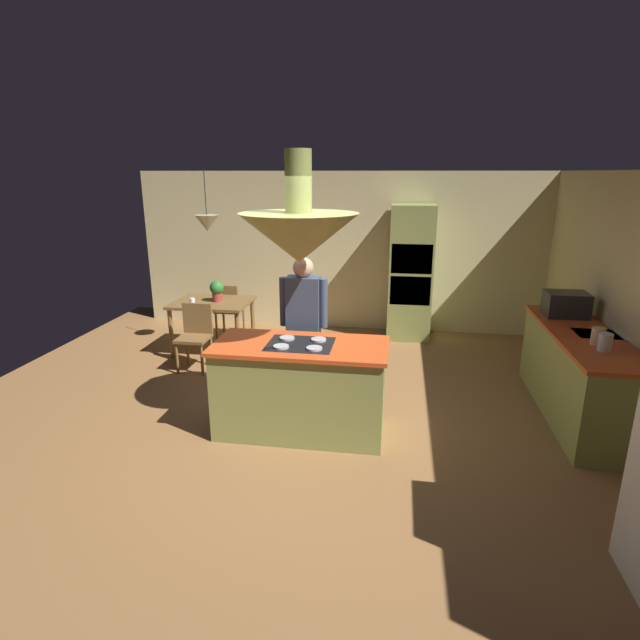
{
  "coord_description": "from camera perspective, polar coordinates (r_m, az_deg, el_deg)",
  "views": [
    {
      "loc": [
        0.91,
        -4.72,
        2.53
      ],
      "look_at": [
        0.1,
        0.4,
        1.0
      ],
      "focal_mm": 28.22,
      "sensor_mm": 36.0,
      "label": 1
    }
  ],
  "objects": [
    {
      "name": "wall_back",
      "position": [
        8.32,
        2.62,
        7.74
      ],
      "size": [
        6.8,
        0.1,
        2.55
      ],
      "primitive_type": "cube",
      "color": "beige",
      "rests_on": "ground"
    },
    {
      "name": "microwave_on_counter",
      "position": [
        6.45,
        26.12,
        1.62
      ],
      "size": [
        0.46,
        0.36,
        0.28
      ],
      "primitive_type": "cube",
      "color": "#232326",
      "rests_on": "counter_run_right"
    },
    {
      "name": "canister_sugar",
      "position": [
        5.53,
        29.0,
        -1.63
      ],
      "size": [
        0.12,
        0.12,
        0.17
      ],
      "primitive_type": "cylinder",
      "color": "#E0B78C",
      "rests_on": "counter_run_right"
    },
    {
      "name": "dining_table",
      "position": [
        7.36,
        -12.11,
        1.32
      ],
      "size": [
        1.08,
        0.85,
        0.76
      ],
      "color": "brown",
      "rests_on": "ground"
    },
    {
      "name": "pendant_light_over_table",
      "position": [
        7.15,
        -12.69,
        10.68
      ],
      "size": [
        0.32,
        0.32,
        0.82
      ],
      "color": "beige"
    },
    {
      "name": "kitchen_island",
      "position": [
        5.05,
        -2.2,
        -7.66
      ],
      "size": [
        1.71,
        0.81,
        0.95
      ],
      "color": "#8C934C",
      "rests_on": "ground"
    },
    {
      "name": "chair_facing_island",
      "position": [
        6.83,
        -13.94,
        -1.33
      ],
      "size": [
        0.4,
        0.4,
        0.87
      ],
      "color": "brown",
      "rests_on": "ground"
    },
    {
      "name": "ground",
      "position": [
        5.43,
        -1.73,
        -11.32
      ],
      "size": [
        8.16,
        8.16,
        0.0
      ],
      "primitive_type": "plane",
      "color": "olive"
    },
    {
      "name": "canister_flour",
      "position": [
        5.37,
        29.62,
        -2.21
      ],
      "size": [
        0.12,
        0.12,
        0.17
      ],
      "primitive_type": "cylinder",
      "color": "silver",
      "rests_on": "counter_run_right"
    },
    {
      "name": "chair_by_back_wall",
      "position": [
        7.99,
        -10.41,
        1.46
      ],
      "size": [
        0.4,
        0.4,
        0.87
      ],
      "rotation": [
        0.0,
        0.0,
        3.14
      ],
      "color": "brown",
      "rests_on": "ground"
    },
    {
      "name": "potted_plant_on_table",
      "position": [
        7.27,
        -11.61,
        3.37
      ],
      "size": [
        0.2,
        0.2,
        0.3
      ],
      "color": "#99382D",
      "rests_on": "dining_table"
    },
    {
      "name": "cup_on_table",
      "position": [
        7.21,
        -14.28,
        2.07
      ],
      "size": [
        0.07,
        0.07,
        0.09
      ],
      "primitive_type": "cylinder",
      "color": "white",
      "rests_on": "dining_table"
    },
    {
      "name": "counter_run_right",
      "position": [
        6.03,
        27.19,
        -5.43
      ],
      "size": [
        0.73,
        2.23,
        0.93
      ],
      "color": "#8C934C",
      "rests_on": "ground"
    },
    {
      "name": "oven_tower",
      "position": [
        7.91,
        10.24,
        5.27
      ],
      "size": [
        0.66,
        0.62,
        2.07
      ],
      "color": "#8C934C",
      "rests_on": "ground"
    },
    {
      "name": "range_hood",
      "position": [
        4.65,
        -2.41,
        9.61
      ],
      "size": [
        1.1,
        1.1,
        1.0
      ],
      "color": "#8C934C"
    },
    {
      "name": "person_at_island",
      "position": [
        5.52,
        -1.87,
        -0.14
      ],
      "size": [
        0.53,
        0.22,
        1.66
      ],
      "color": "tan",
      "rests_on": "ground"
    }
  ]
}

